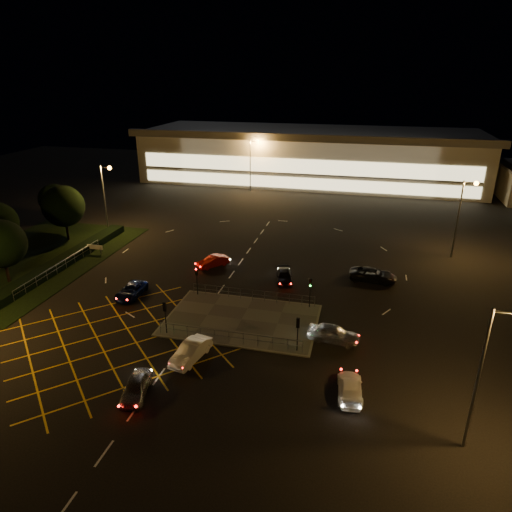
% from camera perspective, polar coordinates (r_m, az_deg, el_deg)
% --- Properties ---
extents(ground, '(180.00, 180.00, 0.00)m').
position_cam_1_polar(ground, '(46.55, -3.52, -6.52)').
color(ground, black).
rests_on(ground, ground).
extents(pedestrian_island, '(14.00, 9.00, 0.12)m').
position_cam_1_polar(pedestrian_island, '(44.35, -1.79, -7.96)').
color(pedestrian_island, '#4C4944').
rests_on(pedestrian_island, ground).
extents(grass_verge, '(18.00, 30.00, 0.08)m').
position_cam_1_polar(grass_verge, '(64.43, -26.37, -0.50)').
color(grass_verge, black).
rests_on(grass_verge, ground).
extents(hedge, '(2.00, 26.00, 1.00)m').
position_cam_1_polar(hedge, '(61.24, -22.82, -0.55)').
color(hedge, black).
rests_on(hedge, ground).
extents(supermarket, '(72.00, 26.50, 10.50)m').
position_cam_1_polar(supermarket, '(103.08, 6.78, 12.44)').
color(supermarket, beige).
rests_on(supermarket, ground).
extents(streetlight_se, '(1.78, 0.56, 10.03)m').
position_cam_1_polar(streetlight_se, '(30.53, 27.23, -11.58)').
color(streetlight_se, slate).
rests_on(streetlight_se, ground).
extents(streetlight_nw, '(1.78, 0.56, 10.03)m').
position_cam_1_polar(streetlight_nw, '(69.19, -18.23, 7.85)').
color(streetlight_nw, slate).
rests_on(streetlight_nw, ground).
extents(streetlight_ne, '(1.78, 0.56, 10.03)m').
position_cam_1_polar(streetlight_ne, '(62.17, 24.49, 5.45)').
color(streetlight_ne, slate).
rests_on(streetlight_ne, ground).
extents(streetlight_far_left, '(1.78, 0.56, 10.03)m').
position_cam_1_polar(streetlight_far_left, '(91.06, -0.46, 12.13)').
color(streetlight_far_left, slate).
rests_on(streetlight_far_left, ground).
extents(streetlight_far_right, '(1.78, 0.56, 10.03)m').
position_cam_1_polar(streetlight_far_right, '(92.10, 25.21, 10.19)').
color(streetlight_far_right, slate).
rests_on(streetlight_far_right, ground).
extents(signal_sw, '(0.28, 0.30, 3.15)m').
position_cam_1_polar(signal_sw, '(41.86, -11.31, -6.75)').
color(signal_sw, black).
rests_on(signal_sw, pedestrian_island).
extents(signal_se, '(0.28, 0.30, 3.15)m').
position_cam_1_polar(signal_se, '(38.74, 5.26, -8.90)').
color(signal_se, black).
rests_on(signal_se, pedestrian_island).
extents(signal_nw, '(0.28, 0.30, 3.15)m').
position_cam_1_polar(signal_nw, '(48.40, -7.43, -2.38)').
color(signal_nw, black).
rests_on(signal_nw, pedestrian_island).
extents(signal_ne, '(0.28, 0.30, 3.15)m').
position_cam_1_polar(signal_ne, '(45.73, 6.80, -3.86)').
color(signal_ne, black).
rests_on(signal_ne, pedestrian_island).
extents(tree_c, '(5.76, 5.76, 7.84)m').
position_cam_1_polar(tree_c, '(68.85, -22.95, 5.75)').
color(tree_c, black).
rests_on(tree_c, ground).
extents(tree_d, '(4.68, 4.68, 6.37)m').
position_cam_1_polar(tree_d, '(77.24, -23.91, 6.51)').
color(tree_d, black).
rests_on(tree_d, ground).
extents(tree_e, '(5.40, 5.40, 7.35)m').
position_cam_1_polar(tree_e, '(57.50, -29.26, 1.33)').
color(tree_e, black).
rests_on(tree_e, ground).
extents(car_near_silver, '(2.42, 4.30, 1.38)m').
position_cam_1_polar(car_near_silver, '(36.01, -14.80, -15.55)').
color(car_near_silver, '#ACAEB3').
rests_on(car_near_silver, ground).
extents(car_queue_white, '(2.47, 4.75, 1.49)m').
position_cam_1_polar(car_queue_white, '(38.90, -8.15, -11.73)').
color(car_queue_white, white).
rests_on(car_queue_white, ground).
extents(car_left_blue, '(2.24, 4.66, 1.28)m').
position_cam_1_polar(car_left_blue, '(50.32, -15.35, -4.21)').
color(car_left_blue, '#0A1441').
rests_on(car_left_blue, ground).
extents(car_far_dkgrey, '(2.66, 4.54, 1.24)m').
position_cam_1_polar(car_far_dkgrey, '(51.98, 3.57, -2.57)').
color(car_far_dkgrey, black).
rests_on(car_far_dkgrey, ground).
extents(car_right_silver, '(4.74, 2.36, 1.55)m').
position_cam_1_polar(car_right_silver, '(41.37, 9.66, -9.54)').
color(car_right_silver, '#B4B6BC').
rests_on(car_right_silver, ground).
extents(car_circ_red, '(3.71, 4.04, 1.34)m').
position_cam_1_polar(car_circ_red, '(56.05, -5.43, -0.68)').
color(car_circ_red, '#9D110B').
rests_on(car_circ_red, ground).
extents(car_east_grey, '(5.49, 2.87, 1.48)m').
position_cam_1_polar(car_east_grey, '(53.69, 14.43, -2.29)').
color(car_east_grey, black).
rests_on(car_east_grey, ground).
extents(car_approach_white, '(2.17, 4.53, 1.27)m').
position_cam_1_polar(car_approach_white, '(35.60, 11.67, -15.83)').
color(car_approach_white, white).
rests_on(car_approach_white, ground).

